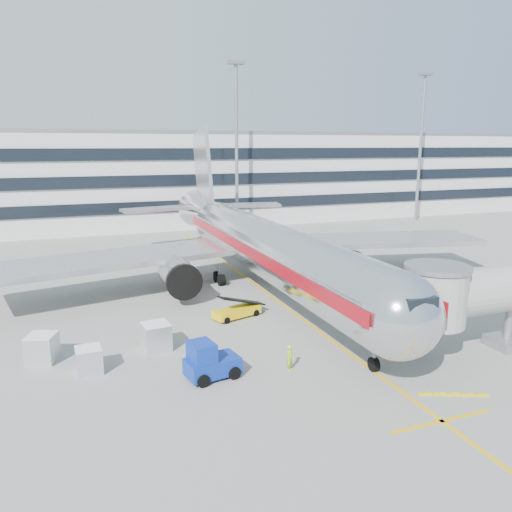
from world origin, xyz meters
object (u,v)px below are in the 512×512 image
object	(u,v)px
ramp_worker	(290,358)
cargo_container_left	(156,336)
baggage_tug	(209,362)
cargo_container_front	(89,360)
main_jet	(258,244)
belt_loader	(237,311)
cargo_container_right	(42,348)

from	to	relation	value
ramp_worker	cargo_container_left	bearing A→B (deg)	95.42
baggage_tug	cargo_container_front	distance (m)	7.32
ramp_worker	cargo_container_front	bearing A→B (deg)	116.68
main_jet	cargo_container_front	xyz separation A→B (m)	(-16.09, -13.85, -3.44)
cargo_container_front	baggage_tug	bearing A→B (deg)	-26.56
main_jet	ramp_worker	bearing A→B (deg)	-104.72
belt_loader	ramp_worker	world-z (taller)	belt_loader
cargo_container_front	ramp_worker	size ratio (longest dim) A/B	0.99
belt_loader	cargo_container_front	size ratio (longest dim) A/B	2.67
ramp_worker	belt_loader	bearing A→B (deg)	46.01
main_jet	baggage_tug	xyz separation A→B (m)	(-9.55, -17.12, -3.23)
main_jet	belt_loader	world-z (taller)	main_jet
cargo_container_left	cargo_container_front	size ratio (longest dim) A/B	1.20
ramp_worker	cargo_container_right	bearing A→B (deg)	110.60
belt_loader	cargo_container_front	world-z (taller)	belt_loader
baggage_tug	ramp_worker	world-z (taller)	baggage_tug
baggage_tug	cargo_container_right	size ratio (longest dim) A/B	1.56
main_jet	cargo_container_left	size ratio (longest dim) A/B	26.84
main_jet	cargo_container_front	distance (m)	21.51
baggage_tug	cargo_container_left	xyz separation A→B (m)	(-2.19, 5.32, -0.09)
belt_loader	cargo_container_front	xyz separation A→B (m)	(-11.36, -6.15, 0.23)
baggage_tug	cargo_container_left	bearing A→B (deg)	112.36
cargo_container_right	cargo_container_front	world-z (taller)	cargo_container_right
main_jet	cargo_container_right	xyz separation A→B (m)	(-18.78, -11.18, -3.34)
baggage_tug	cargo_container_right	distance (m)	10.98
main_jet	cargo_container_right	bearing A→B (deg)	-149.22
cargo_container_front	cargo_container_left	bearing A→B (deg)	25.20
belt_loader	cargo_container_left	world-z (taller)	belt_loader
cargo_container_left	cargo_container_front	bearing A→B (deg)	-154.80
cargo_container_front	main_jet	bearing A→B (deg)	40.72
main_jet	ramp_worker	size ratio (longest dim) A/B	31.98
cargo_container_right	main_jet	bearing A→B (deg)	30.78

